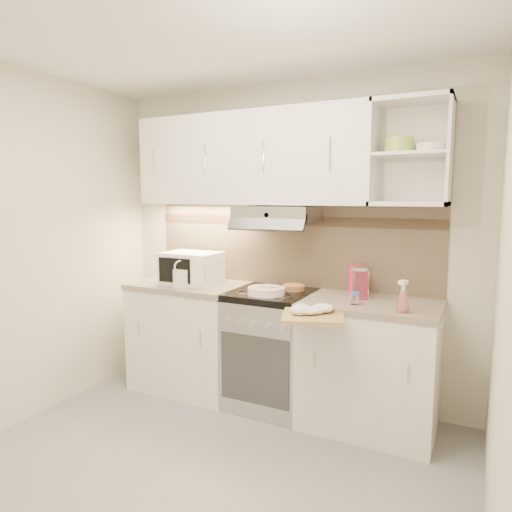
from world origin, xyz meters
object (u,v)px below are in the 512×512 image
Objects in this scene: watering_can at (182,277)px; plate_stack at (266,291)px; electric_range at (271,349)px; cutting_board at (313,316)px; microwave at (191,268)px; pink_pitcher at (357,280)px; glass_jar at (361,283)px; spray_bottle at (403,299)px.

watering_can is 0.72m from plate_stack.
cutting_board is (0.49, -0.44, 0.42)m from electric_range.
microwave is 1.34m from pink_pitcher.
glass_jar reaches higher than spray_bottle.
microwave is 1.73m from spray_bottle.
glass_jar is (1.39, 0.05, -0.02)m from microwave.
plate_stack reaches higher than cutting_board.
cutting_board is at bearing -135.50° from spray_bottle.
microwave is at bearing -179.87° from electric_range.
pink_pitcher is (1.33, 0.18, -0.02)m from microwave.
electric_range is at bearing 119.42° from cutting_board.
glass_jar reaches higher than electric_range.
spray_bottle reaches higher than cutting_board.
cutting_board is (0.48, -0.33, -0.06)m from plate_stack.
microwave reaches higher than pink_pitcher.
pink_pitcher is 0.64m from cutting_board.
plate_stack is at bearing -176.77° from pink_pitcher.
plate_stack is at bearing 127.25° from cutting_board.
watering_can is at bearing -171.04° from glass_jar.
microwave is at bearing 164.81° from pink_pitcher.
watering_can is at bearing 148.49° from cutting_board.
glass_jar is (0.06, -0.12, 0.00)m from pink_pitcher.
microwave is 0.17m from watering_can.
plate_stack is (0.01, -0.11, 0.48)m from electric_range.
pink_pitcher is 0.14m from glass_jar.
glass_jar reaches higher than watering_can.
electric_range is at bearing 94.42° from plate_stack.
spray_bottle is at bearing -11.89° from electric_range.
microwave is at bearing -177.83° from glass_jar.
microwave is 2.15× the size of pink_pitcher.
watering_can is at bearing -166.86° from electric_range.
electric_range is 0.87m from glass_jar.
glass_jar is at bearing -13.70° from watering_can.
cutting_board is at bearing -42.06° from electric_range.
glass_jar is (0.66, 0.05, 0.56)m from electric_range.
electric_range is 4.14× the size of spray_bottle.
cutting_board is at bearing -109.60° from glass_jar.
glass_jar is 0.59× the size of cutting_board.
pink_pitcher is at bearing 25.94° from plate_stack.
microwave is 1.39m from glass_jar.
spray_bottle is at bearing -38.42° from glass_jar.
electric_range is 0.78m from cutting_board.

